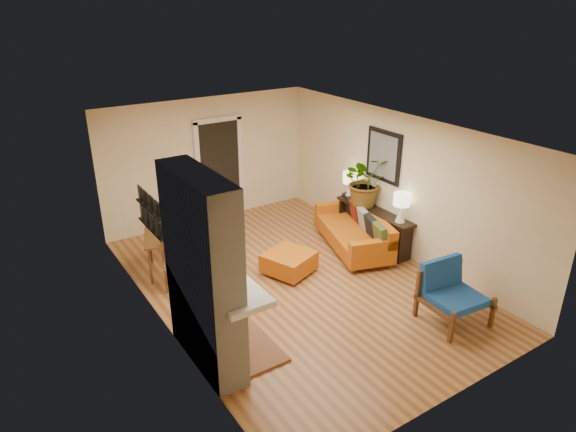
# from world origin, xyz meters

# --- Properties ---
(room_shell) EXTENTS (6.50, 6.50, 6.50)m
(room_shell) POSITION_xyz_m (0.60, 2.63, 1.24)
(room_shell) COLOR #B67B46
(room_shell) RESTS_ON ground
(fireplace) EXTENTS (1.09, 1.68, 2.60)m
(fireplace) POSITION_xyz_m (-2.00, -1.00, 1.24)
(fireplace) COLOR white
(fireplace) RESTS_ON ground
(sofa) EXTENTS (1.43, 2.18, 0.79)m
(sofa) POSITION_xyz_m (1.72, 0.45, 0.35)
(sofa) COLOR silver
(sofa) RESTS_ON ground
(ottoman) EXTENTS (0.96, 0.96, 0.38)m
(ottoman) POSITION_xyz_m (0.11, 0.33, 0.22)
(ottoman) COLOR silver
(ottoman) RESTS_ON ground
(blue_chair) EXTENTS (0.92, 0.90, 0.88)m
(blue_chair) POSITION_xyz_m (1.36, -2.08, 0.48)
(blue_chair) COLOR brown
(blue_chair) RESTS_ON ground
(dining_table) EXTENTS (1.01, 1.59, 0.84)m
(dining_table) POSITION_xyz_m (-1.59, 1.54, 0.55)
(dining_table) COLOR brown
(dining_table) RESTS_ON ground
(console_table) EXTENTS (0.34, 1.85, 0.72)m
(console_table) POSITION_xyz_m (2.07, 0.38, 0.58)
(console_table) COLOR black
(console_table) RESTS_ON ground
(lamp_near) EXTENTS (0.30, 0.30, 0.54)m
(lamp_near) POSITION_xyz_m (2.07, -0.29, 1.06)
(lamp_near) COLOR white
(lamp_near) RESTS_ON console_table
(lamp_far) EXTENTS (0.30, 0.30, 0.54)m
(lamp_far) POSITION_xyz_m (2.07, 1.12, 1.06)
(lamp_far) COLOR white
(lamp_far) RESTS_ON console_table
(houseplant) EXTENTS (1.09, 1.01, 1.00)m
(houseplant) POSITION_xyz_m (2.06, 0.66, 1.23)
(houseplant) COLOR #1E5919
(houseplant) RESTS_ON console_table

